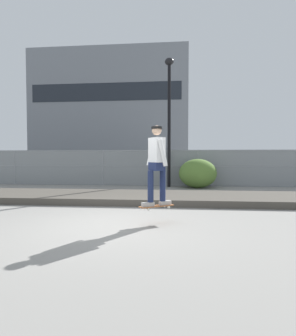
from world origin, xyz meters
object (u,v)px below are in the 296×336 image
(skateboard, at_px, (157,206))
(street_lamp, at_px, (169,106))
(skater, at_px, (157,160))
(parked_car_mid, at_px, (147,167))
(parked_car_near, at_px, (65,167))
(shrub_left, at_px, (198,173))

(skateboard, height_order, street_lamp, street_lamp)
(skater, distance_m, street_lamp, 7.92)
(skater, height_order, street_lamp, street_lamp)
(skater, relative_size, parked_car_mid, 0.39)
(parked_car_near, distance_m, parked_car_mid, 5.54)
(parked_car_mid, bearing_deg, skateboard, -83.43)
(street_lamp, relative_size, parked_car_mid, 1.40)
(parked_car_mid, bearing_deg, skater, -83.43)
(skateboard, distance_m, street_lamp, 8.30)
(skateboard, height_order, parked_car_near, parked_car_near)
(parked_car_mid, bearing_deg, shrub_left, -58.05)
(skater, xyz_separation_m, shrub_left, (1.53, 7.12, -0.70))
(skateboard, distance_m, shrub_left, 7.29)
(skateboard, xyz_separation_m, shrub_left, (1.53, 7.12, 0.31))
(parked_car_mid, relative_size, shrub_left, 2.52)
(street_lamp, xyz_separation_m, parked_car_near, (-7.02, 3.88, -3.15))
(parked_car_mid, xyz_separation_m, shrub_left, (2.88, -4.62, -0.14))
(street_lamp, xyz_separation_m, parked_car_mid, (-1.50, 4.26, -3.15))
(skater, xyz_separation_m, parked_car_near, (-6.88, 11.36, -0.56))
(skater, bearing_deg, street_lamp, 88.88)
(skateboard, bearing_deg, parked_car_near, 121.19)
(street_lamp, distance_m, parked_car_mid, 5.51)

